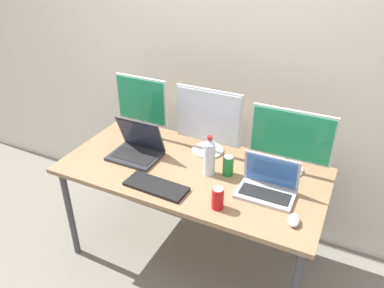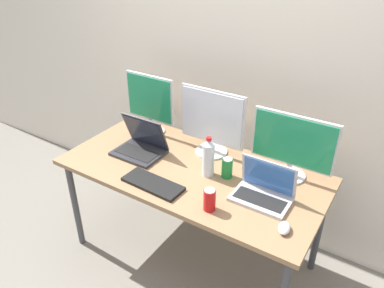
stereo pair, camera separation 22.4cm
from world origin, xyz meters
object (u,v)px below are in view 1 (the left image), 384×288
mouse_by_keyboard (294,220)px  laptop_secondary (268,185)px  work_desk (192,177)px  soda_can_near_keyboard (218,198)px  monitor_left (142,105)px  monitor_right (291,139)px  laptop_silver (137,148)px  water_bottle (209,157)px  soda_can_by_laptop (228,166)px  keyboard_main (156,186)px  monitor_center (208,121)px

mouse_by_keyboard → laptop_secondary: bearing=122.6°
work_desk → soda_can_near_keyboard: bearing=-44.0°
monitor_left → soda_can_near_keyboard: 0.97m
monitor_right → laptop_silver: (-0.93, -0.26, -0.16)m
soda_can_near_keyboard → laptop_silver: bearing=158.7°
laptop_silver → laptop_secondary: (0.88, -0.02, -0.01)m
work_desk → mouse_by_keyboard: size_ratio=16.75×
monitor_left → laptop_secondary: size_ratio=1.38×
monitor_right → water_bottle: (-0.42, -0.25, -0.10)m
mouse_by_keyboard → water_bottle: size_ratio=0.37×
monitor_left → laptop_secondary: bearing=-15.9°
monitor_left → monitor_right: bearing=-0.3°
mouse_by_keyboard → soda_can_by_laptop: 0.53m
soda_can_by_laptop → laptop_secondary: bearing=-15.7°
keyboard_main → soda_can_near_keyboard: soda_can_near_keyboard is taller
keyboard_main → soda_can_near_keyboard: 0.39m
monitor_right → mouse_by_keyboard: monitor_right is taller
monitor_left → monitor_center: size_ratio=0.97×
monitor_left → laptop_silver: size_ratio=1.37×
monitor_right → mouse_by_keyboard: bearing=-72.4°
work_desk → soda_can_near_keyboard: soda_can_near_keyboard is taller
laptop_silver → work_desk: bearing=1.6°
monitor_left → mouse_by_keyboard: (1.19, -0.47, -0.22)m
keyboard_main → laptop_secondary: bearing=24.0°
laptop_silver → monitor_left: bearing=114.0°
water_bottle → keyboard_main: bearing=-129.6°
water_bottle → monitor_right: bearing=31.3°
monitor_center → laptop_silver: 0.50m
keyboard_main → water_bottle: (0.22, 0.26, 0.11)m
laptop_secondary → mouse_by_keyboard: size_ratio=3.25×
laptop_secondary → keyboard_main: size_ratio=0.85×
laptop_silver → keyboard_main: size_ratio=0.85×
monitor_right → keyboard_main: monitor_right is taller
monitor_left → mouse_by_keyboard: size_ratio=4.47×
laptop_silver → laptop_secondary: size_ratio=1.00×
keyboard_main → mouse_by_keyboard: bearing=5.7°
keyboard_main → monitor_center: bearing=80.8°
laptop_secondary → monitor_left: bearing=164.1°
laptop_secondary → monitor_right: bearing=81.1°
monitor_right → soda_can_by_laptop: monitor_right is taller
soda_can_by_laptop → monitor_center: bearing=138.1°
work_desk → water_bottle: size_ratio=6.28×
water_bottle → soda_can_near_keyboard: 0.32m
work_desk → soda_can_by_laptop: (0.22, 0.04, 0.12)m
monitor_center → monitor_right: monitor_center is taller
monitor_left → keyboard_main: size_ratio=1.17×
work_desk → water_bottle: bearing=-2.3°
laptop_silver → soda_can_near_keyboard: bearing=-21.3°
monitor_center → keyboard_main: 0.56m
monitor_center → soda_can_near_keyboard: monitor_center is taller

